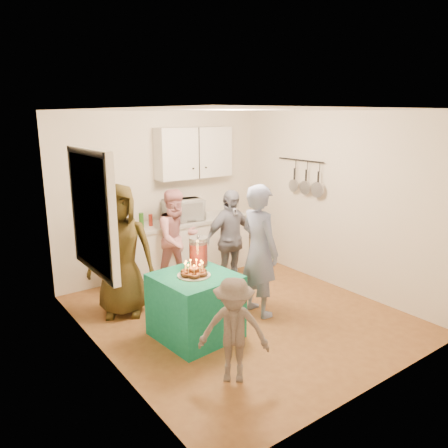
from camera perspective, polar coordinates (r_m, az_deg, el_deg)
floor at (r=5.85m, az=2.06°, el=-11.67°), size 4.00×4.00×0.00m
ceiling at (r=5.27m, az=2.32°, el=14.70°), size 4.00×4.00×0.00m
back_wall at (r=7.06m, az=-7.94°, el=3.83°), size 3.60×3.60×0.00m
left_wall at (r=4.56m, az=-15.89°, el=-2.30°), size 4.00×4.00×0.00m
right_wall at (r=6.66m, az=14.45°, el=2.89°), size 4.00×4.00×0.00m
window_night at (r=4.78m, az=-17.02°, el=1.47°), size 0.04×1.00×1.20m
counter at (r=7.11m, az=-5.13°, el=-3.25°), size 2.20×0.58×0.86m
countertop at (r=6.99m, az=-5.22°, el=0.31°), size 2.24×0.62×0.05m
upper_cabinet at (r=7.09m, az=-3.94°, el=9.28°), size 1.30×0.30×0.80m
pot_rack at (r=7.01m, az=9.77°, el=6.17°), size 0.12×1.00×0.60m
microwave at (r=6.94m, az=-5.31°, el=1.83°), size 0.64×0.48×0.33m
party_table at (r=5.19m, az=-3.75°, el=-10.60°), size 0.92×0.92×0.76m
donut_cake at (r=4.99m, az=-3.96°, el=-5.80°), size 0.38×0.38×0.18m
punch_jar at (r=5.28m, az=-3.36°, el=-3.73°), size 0.22×0.22×0.34m
man_birthday at (r=5.60m, az=4.64°, el=-3.46°), size 0.42×0.63×1.72m
woman_back_left at (r=5.72m, az=-13.37°, el=-3.42°), size 1.00×0.88×1.72m
woman_back_center at (r=6.55m, az=-6.18°, el=-1.92°), size 0.76×0.62×1.49m
woman_back_right at (r=6.42m, az=0.77°, el=-2.11°), size 0.89×0.39×1.50m
child_near_left at (r=4.32m, az=1.28°, el=-13.72°), size 0.78×0.75×1.06m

